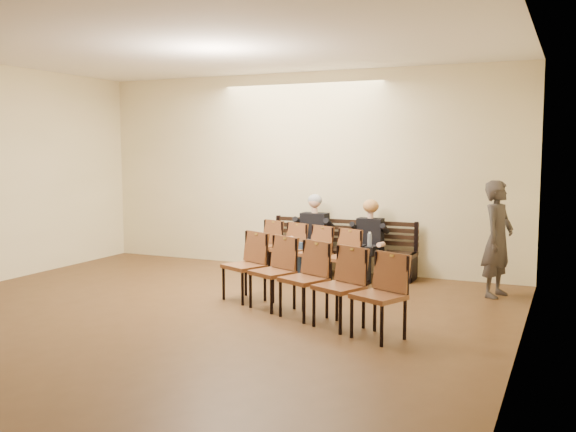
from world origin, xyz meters
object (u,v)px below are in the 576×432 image
(laptop, at_px, (308,242))
(chair_row_front, at_px, (301,252))
(chair_row_back, at_px, (304,280))
(passerby, at_px, (498,230))
(bench, at_px, (340,262))
(water_bottle, at_px, (370,247))
(bag, at_px, (284,261))
(seated_man, at_px, (312,235))
(seated_woman, at_px, (368,242))

(laptop, xyz_separation_m, chair_row_front, (0.04, -0.39, -0.12))
(chair_row_front, xyz_separation_m, chair_row_back, (0.97, -2.18, 0.03))
(laptop, bearing_deg, passerby, -5.37)
(bench, relative_size, water_bottle, 10.77)
(bag, relative_size, passerby, 0.20)
(seated_man, xyz_separation_m, seated_woman, (1.00, 0.00, -0.07))
(bench, relative_size, bag, 6.67)
(bench, bearing_deg, seated_woman, -12.56)
(bag, bearing_deg, chair_row_back, -61.02)
(passerby, height_order, chair_row_back, passerby)
(bench, xyz_separation_m, water_bottle, (0.63, -0.36, 0.35))
(bench, xyz_separation_m, chair_row_back, (0.51, -2.83, 0.26))
(laptop, relative_size, bag, 0.88)
(bench, height_order, seated_man, seated_man)
(seated_woman, relative_size, bag, 3.12)
(bag, relative_size, chair_row_back, 0.13)
(bench, bearing_deg, chair_row_front, -125.02)
(seated_woman, xyz_separation_m, bag, (-1.62, 0.17, -0.46))
(bag, height_order, chair_row_back, chair_row_back)
(bench, height_order, passerby, passerby)
(bench, distance_m, seated_woman, 0.67)
(laptop, relative_size, passerby, 0.17)
(bench, bearing_deg, bag, 177.32)
(passerby, bearing_deg, laptop, 100.46)
(bag, bearing_deg, seated_man, -15.33)
(water_bottle, height_order, chair_row_back, chair_row_back)
(seated_woman, relative_size, chair_row_front, 0.55)
(water_bottle, bearing_deg, seated_woman, 111.22)
(laptop, xyz_separation_m, water_bottle, (1.12, -0.10, -0.00))
(water_bottle, distance_m, chair_row_front, 1.13)
(seated_man, bearing_deg, chair_row_front, -89.47)
(water_bottle, xyz_separation_m, chair_row_front, (-1.09, -0.29, -0.11))
(chair_row_front, bearing_deg, seated_man, 111.48)
(passerby, distance_m, chair_row_front, 3.13)
(chair_row_front, bearing_deg, water_bottle, 35.82)
(water_bottle, xyz_separation_m, passerby, (2.00, -0.24, 0.41))
(bag, bearing_deg, passerby, -9.93)
(bag, height_order, chair_row_front, chair_row_front)
(seated_woman, relative_size, passerby, 0.62)
(bench, xyz_separation_m, passerby, (2.63, -0.60, 0.75))
(bench, relative_size, seated_woman, 2.14)
(bench, distance_m, seated_man, 0.66)
(bench, height_order, laptop, laptop)
(seated_woman, height_order, chair_row_back, seated_woman)
(seated_man, bearing_deg, bag, 164.67)
(passerby, bearing_deg, seated_man, 97.83)
(seated_man, height_order, seated_woman, seated_man)
(laptop, distance_m, water_bottle, 1.13)
(seated_woman, distance_m, laptop, 1.04)
(seated_man, relative_size, bag, 3.50)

